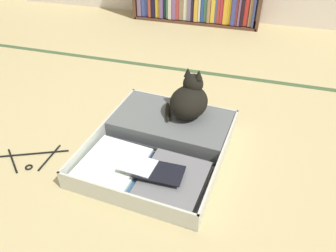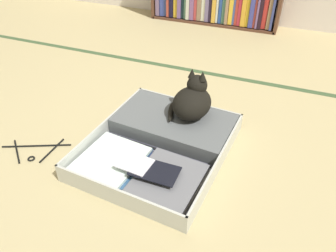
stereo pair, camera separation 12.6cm
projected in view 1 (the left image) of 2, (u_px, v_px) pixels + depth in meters
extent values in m
plane|color=tan|center=(141.00, 160.00, 1.81)|extent=(10.00, 10.00, 0.00)
cube|color=#395130|center=(188.00, 70.00, 2.65)|extent=(4.80, 0.05, 0.00)
cube|color=brown|center=(195.00, 20.00, 3.57)|extent=(1.32, 0.25, 0.02)
cube|color=#AC4235|center=(152.00, 1.00, 3.57)|extent=(0.03, 0.21, 0.30)
cube|color=slate|center=(163.00, 0.00, 3.54)|extent=(0.04, 0.21, 0.33)
cube|color=#132729|center=(167.00, 1.00, 3.54)|extent=(0.03, 0.21, 0.32)
cube|color=#4A745C|center=(170.00, 1.00, 3.53)|extent=(0.02, 0.21, 0.31)
cube|color=silver|center=(172.00, 2.00, 3.52)|extent=(0.04, 0.21, 0.31)
cube|color=slate|center=(176.00, 2.00, 3.51)|extent=(0.04, 0.21, 0.31)
cube|color=#AE3B3C|center=(180.00, 2.00, 3.50)|extent=(0.03, 0.21, 0.33)
cube|color=#8E7259|center=(184.00, 0.00, 3.48)|extent=(0.04, 0.21, 0.37)
cube|color=silver|center=(188.00, 3.00, 3.50)|extent=(0.04, 0.21, 0.30)
cube|color=slate|center=(191.00, 4.00, 3.48)|extent=(0.04, 0.21, 0.31)
cube|color=#271D30|center=(195.00, 0.00, 3.45)|extent=(0.03, 0.21, 0.38)
cube|color=gold|center=(198.00, 3.00, 3.45)|extent=(0.04, 0.21, 0.33)
cube|color=silver|center=(201.00, 3.00, 3.45)|extent=(0.02, 0.21, 0.33)
cube|color=#284997|center=(205.00, 1.00, 3.43)|extent=(0.03, 0.21, 0.38)
cube|color=#47765D|center=(208.00, 4.00, 3.44)|extent=(0.03, 0.21, 0.33)
cube|color=#9F7C5F|center=(211.00, 2.00, 3.41)|extent=(0.03, 0.21, 0.38)
cube|color=yellow|center=(215.00, 3.00, 3.41)|extent=(0.04, 0.21, 0.35)
cube|color=#3E5093|center=(218.00, 4.00, 3.41)|extent=(0.02, 0.21, 0.35)
cube|color=#B03429|center=(220.00, 5.00, 3.41)|extent=(0.03, 0.21, 0.32)
cube|color=#B62B3B|center=(223.00, 4.00, 3.39)|extent=(0.03, 0.21, 0.34)
cube|color=gold|center=(227.00, 7.00, 3.39)|extent=(0.04, 0.21, 0.30)
cube|color=gold|center=(231.00, 7.00, 3.39)|extent=(0.03, 0.21, 0.30)
cube|color=#3E4397|center=(235.00, 5.00, 3.35)|extent=(0.04, 0.21, 0.35)
cube|color=#AB3F37|center=(239.00, 4.00, 3.34)|extent=(0.02, 0.21, 0.39)
cube|color=slate|center=(241.00, 5.00, 3.34)|extent=(0.02, 0.21, 0.36)
cube|color=black|center=(244.00, 7.00, 3.34)|extent=(0.03, 0.21, 0.34)
cube|color=red|center=(248.00, 7.00, 3.35)|extent=(0.04, 0.21, 0.32)
cube|color=#957351|center=(252.00, 8.00, 3.33)|extent=(0.03, 0.21, 0.32)
cube|color=#3A4482|center=(255.00, 8.00, 3.32)|extent=(0.02, 0.21, 0.33)
cube|color=#B9BBB2|center=(143.00, 178.00, 1.69)|extent=(0.75, 0.48, 0.01)
cube|color=#B9BBB2|center=(124.00, 200.00, 1.51)|extent=(0.72, 0.07, 0.11)
cube|color=#B9BBB2|center=(83.00, 154.00, 1.77)|extent=(0.05, 0.42, 0.11)
cube|color=#B9BBB2|center=(210.00, 190.00, 1.56)|extent=(0.05, 0.42, 0.11)
cube|color=#4E4E60|center=(143.00, 176.00, 1.69)|extent=(0.72, 0.45, 0.01)
cube|color=#B9BBB2|center=(172.00, 131.00, 2.01)|extent=(0.75, 0.48, 0.01)
cube|color=#B9BBB2|center=(183.00, 107.00, 2.13)|extent=(0.72, 0.07, 0.11)
cube|color=#B9BBB2|center=(120.00, 113.00, 2.08)|extent=(0.05, 0.42, 0.11)
cube|color=#B9BBB2|center=(229.00, 138.00, 1.88)|extent=(0.05, 0.42, 0.11)
cube|color=#4E4E60|center=(172.00, 130.00, 2.00)|extent=(0.72, 0.45, 0.01)
cylinder|color=black|center=(159.00, 151.00, 1.84)|extent=(0.70, 0.07, 0.02)
cube|color=navy|center=(115.00, 166.00, 1.73)|extent=(0.35, 0.35, 0.01)
cube|color=#2F4F73|center=(116.00, 164.00, 1.72)|extent=(0.32, 0.34, 0.01)
cube|color=silver|center=(112.00, 163.00, 1.71)|extent=(0.35, 0.38, 0.02)
cube|color=#67615A|center=(173.00, 184.00, 1.63)|extent=(0.35, 0.40, 0.02)
cube|color=slate|center=(173.00, 179.00, 1.62)|extent=(0.34, 0.39, 0.02)
cube|color=white|center=(138.00, 165.00, 1.63)|extent=(0.18, 0.15, 0.01)
cube|color=black|center=(159.00, 172.00, 1.61)|extent=(0.24, 0.14, 0.01)
cube|color=#585C5D|center=(172.00, 124.00, 1.98)|extent=(0.72, 0.45, 0.10)
cylinder|color=black|center=(154.00, 102.00, 2.18)|extent=(0.02, 0.02, 0.10)
cylinder|color=black|center=(212.00, 114.00, 2.07)|extent=(0.02, 0.02, 0.10)
cube|color=#EC3637|center=(152.00, 203.00, 1.46)|extent=(0.03, 0.00, 0.02)
cube|color=#EE3C2A|center=(164.00, 211.00, 1.46)|extent=(0.03, 0.00, 0.02)
cube|color=red|center=(119.00, 197.00, 1.53)|extent=(0.03, 0.00, 0.03)
ellipsoid|color=black|center=(189.00, 102.00, 1.91)|extent=(0.25, 0.29, 0.18)
ellipsoid|color=black|center=(193.00, 102.00, 1.99)|extent=(0.16, 0.11, 0.10)
sphere|color=black|center=(193.00, 84.00, 1.90)|extent=(0.12, 0.12, 0.12)
cone|color=black|center=(199.00, 74.00, 1.84)|extent=(0.05, 0.05, 0.05)
cone|color=black|center=(188.00, 72.00, 1.86)|extent=(0.05, 0.05, 0.05)
sphere|color=#CEC944|center=(200.00, 80.00, 1.92)|extent=(0.02, 0.02, 0.02)
sphere|color=#CEC944|center=(193.00, 78.00, 1.94)|extent=(0.02, 0.02, 0.02)
ellipsoid|color=black|center=(168.00, 112.00, 1.96)|extent=(0.09, 0.20, 0.03)
cylinder|color=black|center=(33.00, 154.00, 1.84)|extent=(0.36, 0.17, 0.01)
cylinder|color=black|center=(50.00, 157.00, 1.82)|extent=(0.01, 0.22, 0.01)
cylinder|color=black|center=(13.00, 161.00, 1.80)|extent=(0.17, 0.15, 0.01)
torus|color=black|center=(29.00, 167.00, 1.76)|extent=(0.05, 0.05, 0.01)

